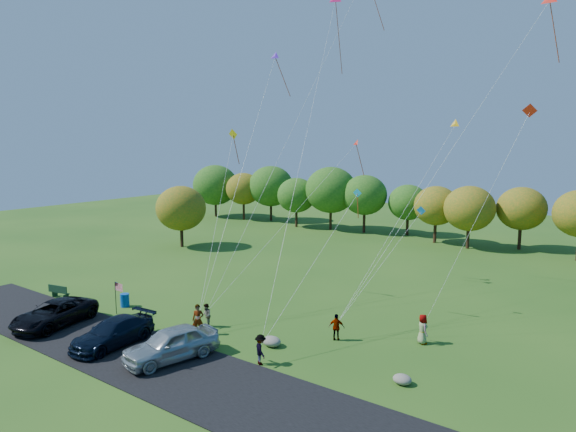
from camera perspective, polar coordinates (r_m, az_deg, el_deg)
name	(u,v)px	position (r m, az deg, el deg)	size (l,w,h in m)	color
ground	(207,340)	(32.31, -9.03, -13.41)	(140.00, 140.00, 0.00)	#255317
asphalt_lane	(154,362)	(29.86, -14.68, -15.41)	(44.00, 6.00, 0.06)	black
treeline	(432,204)	(61.79, 15.75, 1.29)	(76.78, 27.79, 8.43)	#382014
minivan_dark	(54,314)	(37.01, -24.54, -9.83)	(2.63, 5.70, 1.58)	black
minivan_navy	(113,333)	(32.38, -18.90, -12.16)	(2.15, 5.28, 1.53)	black
minivan_silver	(171,344)	(29.51, -12.86, -13.67)	(2.14, 5.31, 1.81)	#B4BDC0
flyer_a	(198,320)	(32.83, -9.97, -11.28)	(0.70, 0.46, 1.93)	#4C4C59
flyer_b	(206,316)	(34.05, -9.07, -10.87)	(0.75, 0.59, 1.55)	#4C4C59
flyer_c	(261,350)	(28.46, -3.07, -14.60)	(1.07, 0.61, 1.66)	#4C4C59
flyer_d	(337,327)	(31.69, 5.41, -12.21)	(0.96, 0.40, 1.63)	#4C4C59
flyer_e	(423,329)	(32.08, 14.72, -12.05)	(0.87, 0.57, 1.78)	#4C4C59
park_bench	(59,291)	(43.19, -24.12, -7.66)	(1.86, 0.67, 1.03)	#12321B
trash_barrel	(125,300)	(39.48, -17.68, -8.91)	(0.64, 0.64, 0.96)	#0B45A9
flag_assembly	(117,291)	(37.54, -18.42, -7.87)	(0.86, 0.55, 2.31)	black
boulder_near	(272,341)	(30.92, -1.84, -13.75)	(1.18, 0.92, 0.59)	slate
boulder_far	(402,379)	(27.19, 12.58, -17.29)	(0.95, 0.79, 0.50)	gray
kites_aloft	(383,43)	(40.89, 10.53, 18.40)	(21.14, 12.37, 19.59)	#D51765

